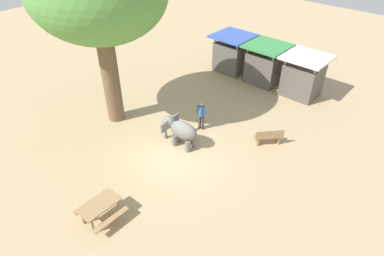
{
  "coord_description": "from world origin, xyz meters",
  "views": [
    {
      "loc": [
        8.56,
        -8.23,
        10.1
      ],
      "look_at": [
        -0.04,
        1.44,
        0.8
      ],
      "focal_mm": 30.54,
      "sensor_mm": 36.0,
      "label": 1
    }
  ],
  "objects_px": {
    "market_stall_green": "(265,66)",
    "market_stall_white": "(303,78)",
    "wooden_bench": "(269,137)",
    "picnic_table_near": "(100,208)",
    "person_handler": "(201,114)",
    "elephant": "(180,130)",
    "market_stall_blue": "(232,55)"
  },
  "relations": [
    {
      "from": "elephant",
      "to": "market_stall_white",
      "type": "distance_m",
      "value": 8.74
    },
    {
      "from": "person_handler",
      "to": "market_stall_green",
      "type": "xyz_separation_m",
      "value": [
        -0.4,
        6.77,
        0.19
      ]
    },
    {
      "from": "wooden_bench",
      "to": "picnic_table_near",
      "type": "distance_m",
      "value": 8.49
    },
    {
      "from": "picnic_table_near",
      "to": "market_stall_blue",
      "type": "bearing_deg",
      "value": 15.73
    },
    {
      "from": "elephant",
      "to": "market_stall_green",
      "type": "distance_m",
      "value": 8.49
    },
    {
      "from": "elephant",
      "to": "market_stall_white",
      "type": "relative_size",
      "value": 0.8
    },
    {
      "from": "elephant",
      "to": "picnic_table_near",
      "type": "relative_size",
      "value": 1.33
    },
    {
      "from": "person_handler",
      "to": "market_stall_green",
      "type": "distance_m",
      "value": 6.79
    },
    {
      "from": "market_stall_blue",
      "to": "market_stall_white",
      "type": "distance_m",
      "value": 5.2
    },
    {
      "from": "person_handler",
      "to": "wooden_bench",
      "type": "height_order",
      "value": "person_handler"
    },
    {
      "from": "wooden_bench",
      "to": "market_stall_green",
      "type": "distance_m",
      "value": 6.75
    },
    {
      "from": "market_stall_green",
      "to": "market_stall_white",
      "type": "height_order",
      "value": "same"
    },
    {
      "from": "person_handler",
      "to": "market_stall_white",
      "type": "xyz_separation_m",
      "value": [
        2.2,
        6.77,
        0.19
      ]
    },
    {
      "from": "picnic_table_near",
      "to": "market_stall_green",
      "type": "xyz_separation_m",
      "value": [
        -1.38,
        13.76,
        0.55
      ]
    },
    {
      "from": "wooden_bench",
      "to": "market_stall_blue",
      "type": "relative_size",
      "value": 0.52
    },
    {
      "from": "picnic_table_near",
      "to": "market_stall_white",
      "type": "relative_size",
      "value": 0.6
    },
    {
      "from": "person_handler",
      "to": "wooden_bench",
      "type": "relative_size",
      "value": 1.24
    },
    {
      "from": "person_handler",
      "to": "picnic_table_near",
      "type": "distance_m",
      "value": 7.06
    },
    {
      "from": "wooden_bench",
      "to": "market_stall_blue",
      "type": "distance_m",
      "value": 8.46
    },
    {
      "from": "elephant",
      "to": "picnic_table_near",
      "type": "distance_m",
      "value": 5.36
    },
    {
      "from": "person_handler",
      "to": "market_stall_white",
      "type": "distance_m",
      "value": 7.13
    },
    {
      "from": "market_stall_blue",
      "to": "market_stall_green",
      "type": "height_order",
      "value": "same"
    },
    {
      "from": "elephant",
      "to": "person_handler",
      "type": "height_order",
      "value": "person_handler"
    },
    {
      "from": "picnic_table_near",
      "to": "market_stall_green",
      "type": "bearing_deg",
      "value": 5.33
    },
    {
      "from": "wooden_bench",
      "to": "picnic_table_near",
      "type": "relative_size",
      "value": 0.87
    },
    {
      "from": "market_stall_green",
      "to": "market_stall_white",
      "type": "distance_m",
      "value": 2.6
    },
    {
      "from": "market_stall_green",
      "to": "wooden_bench",
      "type": "bearing_deg",
      "value": -56.42
    },
    {
      "from": "person_handler",
      "to": "market_stall_white",
      "type": "relative_size",
      "value": 0.64
    },
    {
      "from": "person_handler",
      "to": "wooden_bench",
      "type": "xyz_separation_m",
      "value": [
        3.32,
        1.18,
        -0.48
      ]
    },
    {
      "from": "wooden_bench",
      "to": "picnic_table_near",
      "type": "bearing_deg",
      "value": -154.11
    },
    {
      "from": "market_stall_white",
      "to": "picnic_table_near",
      "type": "bearing_deg",
      "value": -95.07
    },
    {
      "from": "wooden_bench",
      "to": "picnic_table_near",
      "type": "height_order",
      "value": "wooden_bench"
    }
  ]
}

